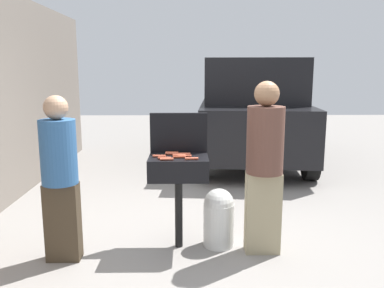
{
  "coord_description": "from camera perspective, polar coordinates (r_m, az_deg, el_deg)",
  "views": [
    {
      "loc": [
        -0.1,
        -4.08,
        1.83
      ],
      "look_at": [
        -0.04,
        0.35,
        1.0
      ],
      "focal_mm": 37.37,
      "sensor_mm": 36.0,
      "label": 1
    }
  ],
  "objects": [
    {
      "name": "person_right",
      "position": [
        3.98,
        10.31,
        -2.56
      ],
      "size": [
        0.36,
        0.36,
        1.72
      ],
      "rotation": [
        0.0,
        0.0,
        3.2
      ],
      "color": "gray",
      "rests_on": "ground"
    },
    {
      "name": "hot_dog_6",
      "position": [
        3.96,
        -1.82,
        -1.85
      ],
      "size": [
        0.13,
        0.03,
        0.03
      ],
      "primitive_type": "cylinder",
      "rotation": [
        0.0,
        1.57,
        0.03
      ],
      "color": "#AD4228",
      "rests_on": "bbq_grill"
    },
    {
      "name": "hot_dog_1",
      "position": [
        4.0,
        -1.0,
        -1.72
      ],
      "size": [
        0.13,
        0.03,
        0.03
      ],
      "primitive_type": "cylinder",
      "rotation": [
        0.0,
        1.57,
        -0.06
      ],
      "color": "#B74C33",
      "rests_on": "bbq_grill"
    },
    {
      "name": "hot_dog_7",
      "position": [
        3.87,
        -3.63,
        -2.17
      ],
      "size": [
        0.13,
        0.04,
        0.03
      ],
      "primitive_type": "cylinder",
      "rotation": [
        0.0,
        1.57,
        0.07
      ],
      "color": "#C6593D",
      "rests_on": "bbq_grill"
    },
    {
      "name": "bbq_grill",
      "position": [
        4.06,
        -1.94,
        -3.85
      ],
      "size": [
        0.6,
        0.44,
        0.96
      ],
      "color": "black",
      "rests_on": "ground"
    },
    {
      "name": "hot_dog_9",
      "position": [
        4.1,
        -1.14,
        -1.43
      ],
      "size": [
        0.13,
        0.03,
        0.03
      ],
      "primitive_type": "cylinder",
      "rotation": [
        0.0,
        1.57,
        0.02
      ],
      "color": "#C6593D",
      "rests_on": "bbq_grill"
    },
    {
      "name": "person_left",
      "position": [
        3.97,
        -18.35,
        -3.97
      ],
      "size": [
        0.34,
        0.34,
        1.6
      ],
      "rotation": [
        0.0,
        0.0,
        -0.15
      ],
      "color": "#3F3323",
      "rests_on": "ground"
    },
    {
      "name": "hot_dog_2",
      "position": [
        4.01,
        -4.7,
        -1.72
      ],
      "size": [
        0.13,
        0.03,
        0.03
      ],
      "primitive_type": "cylinder",
      "rotation": [
        0.0,
        1.57,
        -0.04
      ],
      "color": "#C6593D",
      "rests_on": "bbq_grill"
    },
    {
      "name": "hot_dog_8",
      "position": [
        3.92,
        -3.95,
        -2.01
      ],
      "size": [
        0.13,
        0.04,
        0.03
      ],
      "primitive_type": "cylinder",
      "rotation": [
        0.0,
        1.57,
        -0.1
      ],
      "color": "#B74C33",
      "rests_on": "bbq_grill"
    },
    {
      "name": "grill_lid_open",
      "position": [
        4.2,
        -1.92,
        1.61
      ],
      "size": [
        0.6,
        0.05,
        0.42
      ],
      "primitive_type": "cube",
      "color": "black",
      "rests_on": "bbq_grill"
    },
    {
      "name": "propane_tank",
      "position": [
        4.24,
        3.84,
        -10.27
      ],
      "size": [
        0.32,
        0.32,
        0.62
      ],
      "color": "silver",
      "rests_on": "ground"
    },
    {
      "name": "parked_minivan",
      "position": [
        8.16,
        8.35,
        4.85
      ],
      "size": [
        2.32,
        4.54,
        2.02
      ],
      "rotation": [
        0.0,
        0.0,
        3.06
      ],
      "color": "black",
      "rests_on": "ground"
    },
    {
      "name": "hot_dog_0",
      "position": [
        4.03,
        -1.86,
        -1.62
      ],
      "size": [
        0.13,
        0.03,
        0.03
      ],
      "primitive_type": "cylinder",
      "rotation": [
        0.0,
        1.57,
        -0.04
      ],
      "color": "#B74C33",
      "rests_on": "bbq_grill"
    },
    {
      "name": "hot_dog_3",
      "position": [
        4.16,
        -2.87,
        -1.25
      ],
      "size": [
        0.13,
        0.04,
        0.03
      ],
      "primitive_type": "cylinder",
      "rotation": [
        0.0,
        1.57,
        -0.1
      ],
      "color": "#AD4228",
      "rests_on": "bbq_grill"
    },
    {
      "name": "hot_dog_5",
      "position": [
        4.12,
        -2.92,
        -1.38
      ],
      "size": [
        0.13,
        0.04,
        0.03
      ],
      "primitive_type": "cylinder",
      "rotation": [
        0.0,
        1.57,
        -0.12
      ],
      "color": "#C6593D",
      "rests_on": "bbq_grill"
    },
    {
      "name": "hot_dog_4",
      "position": [
        3.88,
        -0.05,
        -2.1
      ],
      "size": [
        0.13,
        0.03,
        0.03
      ],
      "primitive_type": "cylinder",
      "rotation": [
        0.0,
        1.57,
        0.04
      ],
      "color": "#C6593D",
      "rests_on": "bbq_grill"
    },
    {
      "name": "ground_plane",
      "position": [
        4.47,
        0.55,
        -13.55
      ],
      "size": [
        24.0,
        24.0,
        0.0
      ],
      "primitive_type": "plane",
      "color": "gray"
    }
  ]
}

